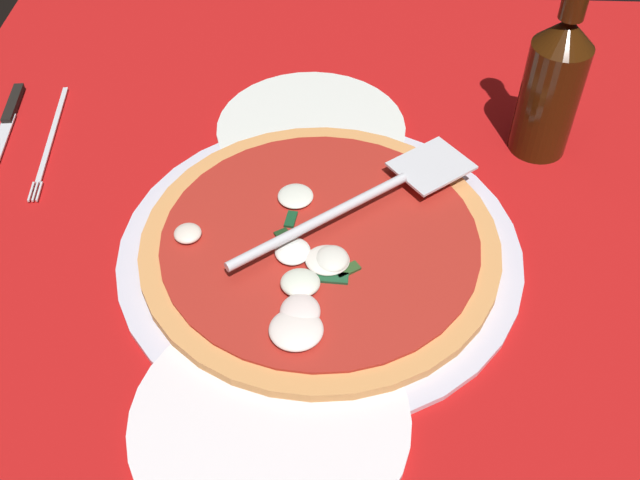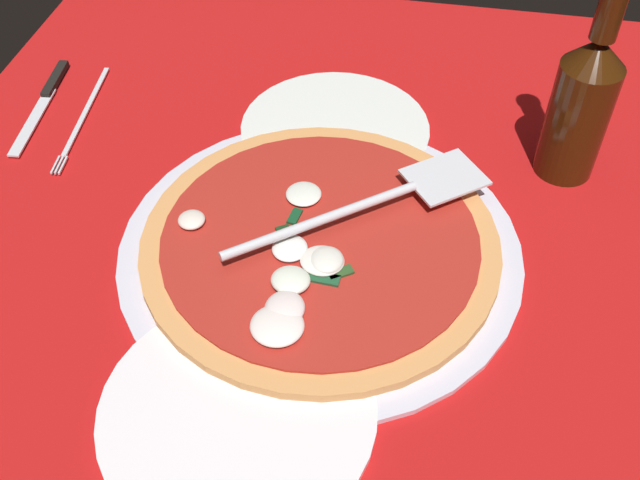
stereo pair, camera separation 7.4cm
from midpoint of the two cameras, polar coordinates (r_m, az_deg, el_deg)
ground_plane at (r=76.01cm, az=6.67°, el=-1.92°), size 105.19×105.19×0.80cm
checker_pattern at (r=75.68cm, az=6.70°, el=-1.69°), size 105.19×105.19×0.10cm
pizza_pan at (r=75.46cm, az=2.82°, el=-0.92°), size 40.99×40.99×0.97cm
dinner_plate_left at (r=64.34cm, az=-3.00°, el=-13.25°), size 23.75×23.75×1.00cm
dinner_plate_right at (r=90.11cm, az=3.56°, el=8.42°), size 22.70×22.70×1.00cm
pizza at (r=74.28cm, az=2.70°, el=-0.51°), size 36.37×36.37×2.72cm
pizza_server at (r=75.75cm, az=6.95°, el=2.80°), size 21.01×25.41×1.00cm
place_setting_far at (r=97.40cm, az=-17.11°, el=9.45°), size 21.79×14.89×1.40cm
beer_bottle at (r=85.03cm, az=21.97°, el=9.71°), size 6.59×6.59×25.09cm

